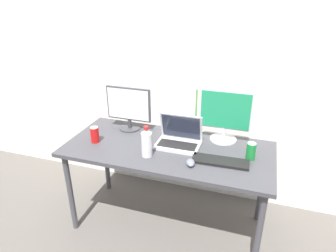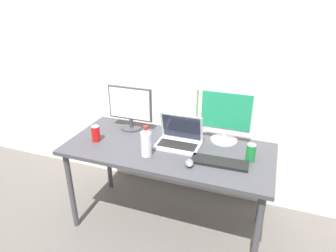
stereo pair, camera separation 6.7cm
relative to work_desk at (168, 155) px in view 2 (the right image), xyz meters
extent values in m
plane|color=#5B5651|center=(0.00, 0.00, -0.67)|extent=(16.00, 16.00, 0.00)
cube|color=silver|center=(0.00, 0.59, 0.63)|extent=(7.00, 0.08, 2.60)
cylinder|color=#424247|center=(-0.72, -0.29, -0.32)|extent=(0.04, 0.04, 0.71)
cylinder|color=#424247|center=(0.72, -0.29, -0.32)|extent=(0.04, 0.04, 0.71)
cylinder|color=#424247|center=(-0.72, 0.29, -0.32)|extent=(0.04, 0.04, 0.71)
cylinder|color=#424247|center=(0.72, 0.29, -0.32)|extent=(0.04, 0.04, 0.71)
cube|color=#3D3D42|center=(0.00, 0.00, 0.05)|extent=(1.57, 0.70, 0.03)
cylinder|color=#38383D|center=(-0.42, 0.22, 0.07)|extent=(0.18, 0.18, 0.01)
cylinder|color=#38383D|center=(-0.42, 0.22, 0.12)|extent=(0.03, 0.03, 0.07)
cube|color=#38383D|center=(-0.42, 0.22, 0.29)|extent=(0.39, 0.02, 0.28)
cube|color=silver|center=(-0.42, 0.21, 0.29)|extent=(0.36, 0.01, 0.26)
cylinder|color=silver|center=(0.38, 0.26, 0.07)|extent=(0.21, 0.21, 0.01)
cylinder|color=silver|center=(0.38, 0.26, 0.12)|extent=(0.03, 0.03, 0.09)
cube|color=silver|center=(0.38, 0.26, 0.32)|extent=(0.40, 0.02, 0.31)
cube|color=#1E8C59|center=(0.38, 0.24, 0.32)|extent=(0.38, 0.01, 0.29)
cube|color=silver|center=(0.07, 0.04, 0.08)|extent=(0.33, 0.22, 0.02)
cube|color=black|center=(0.07, 0.03, 0.09)|extent=(0.29, 0.12, 0.00)
cube|color=silver|center=(0.07, 0.13, 0.20)|extent=(0.33, 0.07, 0.22)
cube|color=#232838|center=(0.07, 0.12, 0.19)|extent=(0.30, 0.05, 0.20)
cube|color=black|center=(0.41, -0.09, 0.08)|extent=(0.40, 0.14, 0.02)
ellipsoid|color=slate|center=(0.22, -0.18, 0.09)|extent=(0.08, 0.11, 0.04)
cylinder|color=silver|center=(-0.11, -0.16, 0.16)|extent=(0.08, 0.08, 0.18)
cone|color=silver|center=(-0.11, -0.16, 0.26)|extent=(0.07, 0.07, 0.03)
cylinder|color=red|center=(-0.11, -0.16, 0.29)|extent=(0.03, 0.03, 0.02)
cylinder|color=#197F33|center=(0.60, 0.02, 0.13)|extent=(0.07, 0.07, 0.12)
cylinder|color=silver|center=(0.60, 0.02, 0.19)|extent=(0.06, 0.06, 0.00)
cylinder|color=red|center=(-0.57, -0.09, 0.13)|extent=(0.07, 0.07, 0.12)
cylinder|color=silver|center=(-0.57, -0.09, 0.19)|extent=(0.06, 0.06, 0.00)
cylinder|color=#B2D1B7|center=(0.15, 0.26, 0.13)|extent=(0.06, 0.06, 0.12)
cylinder|color=#519342|center=(0.15, 0.26, 0.32)|extent=(0.01, 0.01, 0.28)
camera|label=1|loc=(0.62, -1.89, 1.17)|focal=32.00mm
camera|label=2|loc=(0.68, -1.87, 1.17)|focal=32.00mm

